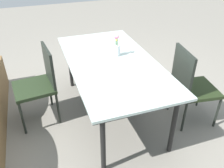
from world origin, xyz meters
TOP-DOWN VIEW (x-y plane):
  - ground_plane at (0.00, 0.00)m, footprint 12.00×12.00m
  - dining_table at (-0.04, 0.02)m, footprint 1.88×0.98m
  - chair_far_side at (0.17, 0.85)m, footprint 0.51×0.51m
  - chair_near_left at (-0.45, -0.81)m, footprint 0.52×0.52m
  - flower_vase at (0.09, -0.09)m, footprint 0.08×0.08m

SIDE VIEW (x-z plane):
  - ground_plane at x=0.00m, z-range 0.00..0.00m
  - chair_near_left at x=-0.45m, z-range 0.05..1.01m
  - chair_far_side at x=0.17m, z-range 0.07..1.00m
  - dining_table at x=-0.04m, z-range 0.33..1.08m
  - flower_vase at x=0.09m, z-range 0.72..0.99m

